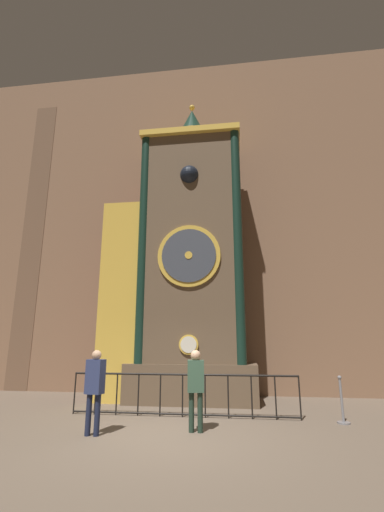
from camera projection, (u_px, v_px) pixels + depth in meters
name	position (u px, v px, depth m)	size (l,w,h in m)	color
ground_plane	(166.00, 437.00, 6.58)	(28.00, 28.00, 0.00)	brown
cathedral_back_wall	(194.00, 214.00, 13.16)	(24.00, 0.32, 13.04)	#846047
clock_tower	(180.00, 265.00, 11.14)	(4.82, 1.76, 10.14)	brown
railing_fence	(183.00, 393.00, 8.36)	(5.60, 0.05, 1.00)	black
visitor_near	(95.00, 384.00, 6.86)	(0.38, 0.28, 1.61)	#1B213A
visitor_far	(196.00, 382.00, 7.10)	(0.37, 0.27, 1.60)	#213427
stanchion_post	(342.00, 408.00, 7.66)	(0.28, 0.28, 1.02)	gray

